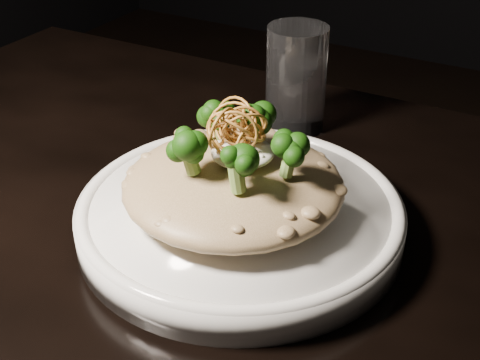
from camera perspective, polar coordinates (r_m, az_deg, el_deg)
name	(u,v)px	position (r m, az deg, el deg)	size (l,w,h in m)	color
table	(211,327)	(0.64, -2.52, -12.42)	(1.10, 0.80, 0.75)	black
plate	(240,217)	(0.61, 0.00, -3.19)	(0.29, 0.29, 0.03)	white
risotto	(233,185)	(0.59, -0.58, -0.40)	(0.20, 0.20, 0.04)	brown
broccoli	(236,137)	(0.57, -0.34, 3.72)	(0.13, 0.13, 0.05)	black
cheese	(243,153)	(0.58, 0.24, 2.36)	(0.06, 0.06, 0.02)	white
shallots	(238,122)	(0.57, -0.16, 4.96)	(0.06, 0.06, 0.04)	brown
drinking_glass	(296,79)	(0.78, 4.81, 8.62)	(0.07, 0.07, 0.12)	silver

